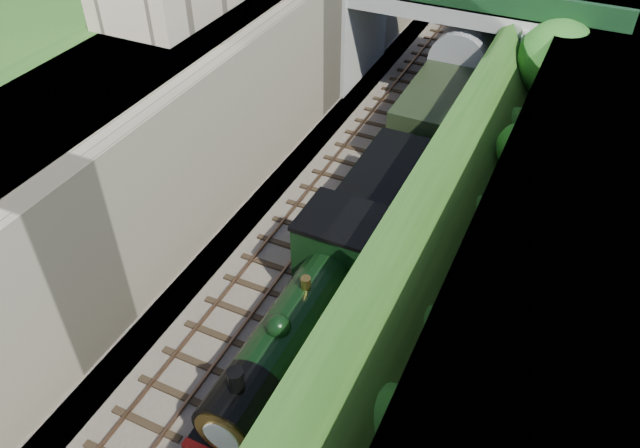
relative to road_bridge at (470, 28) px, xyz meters
The scene contains 13 objects.
ground 24.36m from the road_bridge, 92.25° to the right, with size 160.00×160.00×0.00m, color #1E4714.
trackbed 5.72m from the road_bridge, 103.28° to the right, with size 10.00×90.00×0.20m, color #473F38.
retaining_wall 7.61m from the road_bridge, 148.17° to the right, with size 1.00×90.00×7.00m, color #756B56.
street_plateau_left 10.73m from the road_bridge, 158.09° to the right, with size 6.00×90.00×7.00m, color #262628.
street_plateau_right 9.49m from the road_bridge, 25.06° to the right, with size 8.00×90.00×6.25m, color #262628.
embankment_slope 5.40m from the road_bridge, 40.31° to the right, with size 4.62×90.00×6.48m.
track_left 6.27m from the road_bridge, 126.35° to the right, with size 2.50×90.00×0.20m.
track_right 5.54m from the road_bridge, 86.34° to the right, with size 2.50×90.00×0.20m.
road_bridge is the anchor object (origin of this frame).
tree 6.03m from the road_bridge, 34.11° to the right, with size 3.60×3.80×6.60m.
locomotive 20.22m from the road_bridge, 89.27° to the right, with size 3.10×10.22×3.83m.
tender 12.97m from the road_bridge, 88.85° to the right, with size 2.70×6.00×3.05m.
coach_front 2.05m from the road_bridge, 28.10° to the right, with size 2.90×18.00×3.70m.
Camera 1 is at (7.38, -7.97, 17.20)m, focal length 35.00 mm.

